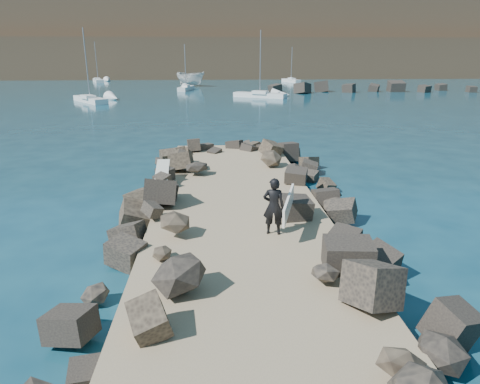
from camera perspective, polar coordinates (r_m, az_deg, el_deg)
The scene contains 15 objects.
ground at distance 15.63m, azimuth -0.23°, elevation -4.11°, with size 800.00×800.00×0.00m, color #0F384C.
jetty at distance 13.67m, azimuth 0.26°, elevation -6.08°, with size 6.00×26.00×0.60m, color #8C7759.
riprap_left at distance 14.18m, azimuth -11.69°, elevation -4.70°, with size 2.60×22.00×1.00m, color black.
riprap_right at distance 14.52m, azimuth 11.66°, elevation -4.15°, with size 2.60×22.00×1.00m, color black.
breakwater_secondary at distance 78.34m, azimuth 24.28°, elevation 12.56°, with size 52.00×4.00×1.20m, color black.
headland at distance 175.09m, azimuth -0.02°, elevation 21.26°, with size 360.00×140.00×32.00m, color #2D4919.
surfboard_resting at distance 18.37m, azimuth -10.31°, elevation 2.40°, with size 0.54×2.16×0.07m, color silver.
boat_imported at distance 84.41m, azimuth -6.57°, elevation 14.78°, with size 2.68×7.13×2.75m, color silver.
surfer_with_board at distance 12.93m, azimuth 4.79°, elevation -1.88°, with size 1.16×2.13×1.77m.
sailboat_d at distance 95.94m, azimuth 6.82°, elevation 14.53°, with size 3.32×6.17×7.43m.
sailboat_c at distance 61.72m, azimuth 2.67°, elevation 12.80°, with size 7.44×5.16×9.10m.
sailboat_a at distance 58.56m, azimuth -19.37°, elevation 11.55°, with size 5.75×7.12×9.06m.
sailboat_e at distance 100.43m, azimuth -18.40°, elevation 13.92°, with size 3.86×7.11×8.46m.
sailboat_f at distance 113.68m, azimuth 13.86°, elevation 14.66°, with size 1.25×5.48×6.77m.
sailboat_b at distance 74.36m, azimuth -7.20°, elevation 13.55°, with size 2.60×6.28×7.50m.
Camera 1 is at (-0.84, -14.46, 5.87)m, focal length 32.00 mm.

